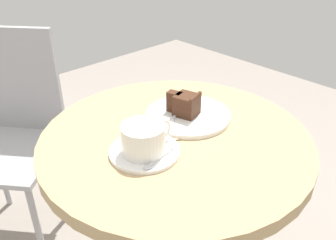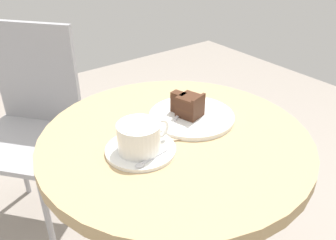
{
  "view_description": "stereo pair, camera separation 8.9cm",
  "coord_description": "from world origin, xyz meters",
  "px_view_note": "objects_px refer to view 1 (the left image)",
  "views": [
    {
      "loc": [
        -0.54,
        -0.54,
        1.2
      ],
      "look_at": [
        -0.01,
        0.02,
        0.76
      ],
      "focal_mm": 38.0,
      "sensor_mm": 36.0,
      "label": 1
    },
    {
      "loc": [
        -0.47,
        -0.59,
        1.2
      ],
      "look_at": [
        -0.01,
        0.02,
        0.76
      ],
      "focal_mm": 38.0,
      "sensor_mm": 36.0,
      "label": 2
    }
  ],
  "objects_px": {
    "fork": "(180,106)",
    "napkin": "(184,121)",
    "coffee_cup": "(144,138)",
    "cafe_chair": "(11,123)",
    "saucer": "(145,151)",
    "cake_slice": "(185,104)",
    "cake_plate": "(188,115)",
    "teaspoon": "(155,161)"
  },
  "relations": [
    {
      "from": "fork",
      "to": "napkin",
      "type": "height_order",
      "value": "fork"
    },
    {
      "from": "coffee_cup",
      "to": "cafe_chair",
      "type": "bearing_deg",
      "value": 93.82
    },
    {
      "from": "saucer",
      "to": "cake_slice",
      "type": "height_order",
      "value": "cake_slice"
    },
    {
      "from": "saucer",
      "to": "coffee_cup",
      "type": "distance_m",
      "value": 0.04
    },
    {
      "from": "cake_slice",
      "to": "saucer",
      "type": "bearing_deg",
      "value": -164.65
    },
    {
      "from": "cake_plate",
      "to": "cafe_chair",
      "type": "height_order",
      "value": "cafe_chair"
    },
    {
      "from": "napkin",
      "to": "cafe_chair",
      "type": "xyz_separation_m",
      "value": [
        -0.22,
        0.71,
        -0.22
      ]
    },
    {
      "from": "cake_plate",
      "to": "fork",
      "type": "xyz_separation_m",
      "value": [
        0.01,
        0.04,
        0.01
      ]
    },
    {
      "from": "fork",
      "to": "cake_plate",
      "type": "bearing_deg",
      "value": -138.65
    },
    {
      "from": "saucer",
      "to": "cake_plate",
      "type": "bearing_deg",
      "value": 13.5
    },
    {
      "from": "teaspoon",
      "to": "cake_slice",
      "type": "xyz_separation_m",
      "value": [
        0.2,
        0.1,
        0.03
      ]
    },
    {
      "from": "coffee_cup",
      "to": "fork",
      "type": "height_order",
      "value": "coffee_cup"
    },
    {
      "from": "coffee_cup",
      "to": "teaspoon",
      "type": "relative_size",
      "value": 1.38
    },
    {
      "from": "teaspoon",
      "to": "cake_slice",
      "type": "bearing_deg",
      "value": -161.04
    },
    {
      "from": "cake_slice",
      "to": "fork",
      "type": "bearing_deg",
      "value": 59.23
    },
    {
      "from": "cake_slice",
      "to": "cafe_chair",
      "type": "relative_size",
      "value": 0.11
    },
    {
      "from": "cake_slice",
      "to": "cafe_chair",
      "type": "distance_m",
      "value": 0.78
    },
    {
      "from": "saucer",
      "to": "napkin",
      "type": "height_order",
      "value": "saucer"
    },
    {
      "from": "napkin",
      "to": "teaspoon",
      "type": "bearing_deg",
      "value": -154.06
    },
    {
      "from": "cake_slice",
      "to": "cafe_chair",
      "type": "xyz_separation_m",
      "value": [
        -0.24,
        0.7,
        -0.26
      ]
    },
    {
      "from": "coffee_cup",
      "to": "fork",
      "type": "xyz_separation_m",
      "value": [
        0.22,
        0.09,
        -0.03
      ]
    },
    {
      "from": "coffee_cup",
      "to": "saucer",
      "type": "bearing_deg",
      "value": 48.04
    },
    {
      "from": "teaspoon",
      "to": "cake_plate",
      "type": "relative_size",
      "value": 0.42
    },
    {
      "from": "saucer",
      "to": "cafe_chair",
      "type": "relative_size",
      "value": 0.2
    },
    {
      "from": "saucer",
      "to": "teaspoon",
      "type": "distance_m",
      "value": 0.06
    },
    {
      "from": "cake_plate",
      "to": "napkin",
      "type": "distance_m",
      "value": 0.03
    },
    {
      "from": "coffee_cup",
      "to": "cake_plate",
      "type": "height_order",
      "value": "coffee_cup"
    },
    {
      "from": "cake_plate",
      "to": "cafe_chair",
      "type": "bearing_deg",
      "value": 109.75
    },
    {
      "from": "coffee_cup",
      "to": "cake_plate",
      "type": "bearing_deg",
      "value": 14.38
    },
    {
      "from": "fork",
      "to": "napkin",
      "type": "distance_m",
      "value": 0.07
    },
    {
      "from": "teaspoon",
      "to": "cake_plate",
      "type": "height_order",
      "value": "teaspoon"
    },
    {
      "from": "cake_plate",
      "to": "cake_slice",
      "type": "bearing_deg",
      "value": 154.47
    },
    {
      "from": "saucer",
      "to": "fork",
      "type": "xyz_separation_m",
      "value": [
        0.21,
        0.09,
        0.01
      ]
    },
    {
      "from": "coffee_cup",
      "to": "napkin",
      "type": "height_order",
      "value": "coffee_cup"
    },
    {
      "from": "fork",
      "to": "cafe_chair",
      "type": "distance_m",
      "value": 0.74
    },
    {
      "from": "saucer",
      "to": "napkin",
      "type": "xyz_separation_m",
      "value": [
        0.17,
        0.04,
        -0.0
      ]
    },
    {
      "from": "teaspoon",
      "to": "napkin",
      "type": "height_order",
      "value": "teaspoon"
    },
    {
      "from": "cake_slice",
      "to": "cake_plate",
      "type": "bearing_deg",
      "value": -25.53
    },
    {
      "from": "cake_slice",
      "to": "napkin",
      "type": "xyz_separation_m",
      "value": [
        -0.02,
        -0.02,
        -0.04
      ]
    },
    {
      "from": "coffee_cup",
      "to": "cafe_chair",
      "type": "xyz_separation_m",
      "value": [
        -0.05,
        0.75,
        -0.26
      ]
    },
    {
      "from": "coffee_cup",
      "to": "cafe_chair",
      "type": "relative_size",
      "value": 0.16
    },
    {
      "from": "saucer",
      "to": "cake_slice",
      "type": "distance_m",
      "value": 0.2
    }
  ]
}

